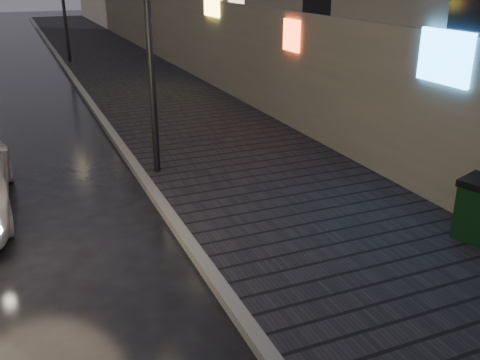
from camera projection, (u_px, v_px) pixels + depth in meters
name	position (u px, v px, depth m)	size (l,w,h in m)	color
sidewalk	(118.00, 64.00, 25.14)	(4.60, 58.00, 0.15)	black
curb	(65.00, 67.00, 24.27)	(0.20, 58.00, 0.15)	slate
lamp_near	(148.00, 9.00, 10.30)	(0.36, 0.36, 5.28)	black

